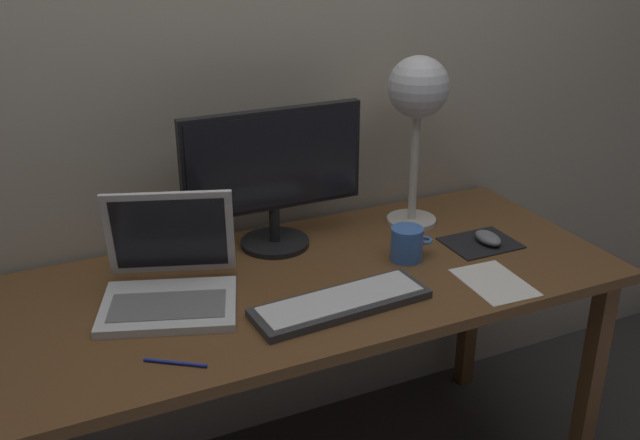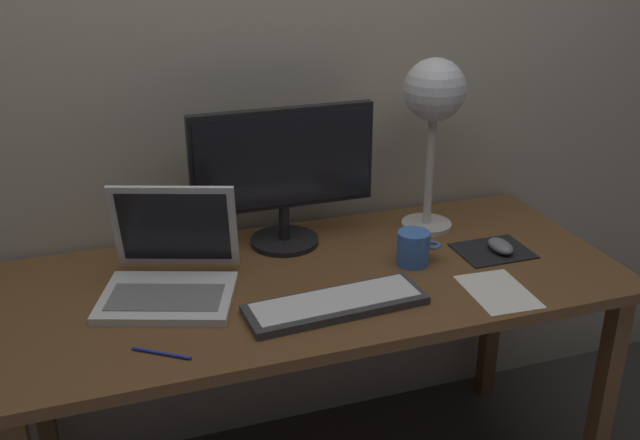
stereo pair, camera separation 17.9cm
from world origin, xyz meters
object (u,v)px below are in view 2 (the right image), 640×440
at_px(keyboard_main, 336,304).
at_px(coffee_mug, 414,248).
at_px(monitor, 283,169).
at_px(pen, 161,353).
at_px(desk_lamp, 434,101).
at_px(mouse, 500,246).
at_px(laptop, 171,263).

xyz_separation_m(keyboard_main, coffee_mug, (0.28, 0.16, 0.03)).
height_order(monitor, pen, monitor).
bearing_deg(desk_lamp, keyboard_main, -139.13).
bearing_deg(coffee_mug, desk_lamp, 55.57).
bearing_deg(keyboard_main, mouse, 14.60).
bearing_deg(mouse, monitor, 155.55).
bearing_deg(pen, monitor, 48.16).
bearing_deg(desk_lamp, mouse, -62.66).
bearing_deg(keyboard_main, monitor, 92.05).
bearing_deg(laptop, pen, -102.89).
relative_size(monitor, laptop, 1.29).
distance_m(keyboard_main, pen, 0.43).
distance_m(mouse, coffee_mug, 0.26).
relative_size(monitor, keyboard_main, 1.15).
distance_m(keyboard_main, desk_lamp, 0.67).
xyz_separation_m(mouse, coffee_mug, (-0.26, 0.02, 0.03)).
bearing_deg(laptop, coffee_mug, -6.32).
distance_m(coffee_mug, pen, 0.74).
distance_m(keyboard_main, laptop, 0.43).
height_order(laptop, desk_lamp, desk_lamp).
relative_size(desk_lamp, coffee_mug, 4.12).
bearing_deg(mouse, coffee_mug, 176.34).
height_order(laptop, coffee_mug, laptop).
bearing_deg(pen, laptop, 77.11).
distance_m(mouse, pen, 0.98).
distance_m(monitor, mouse, 0.64).
relative_size(keyboard_main, desk_lamp, 0.88).
bearing_deg(keyboard_main, laptop, 147.50).
height_order(keyboard_main, pen, keyboard_main).
height_order(monitor, coffee_mug, monitor).
bearing_deg(coffee_mug, monitor, 141.33).
distance_m(monitor, desk_lamp, 0.46).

